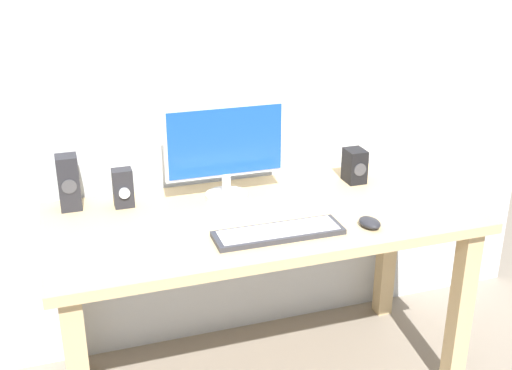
{
  "coord_description": "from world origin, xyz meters",
  "views": [
    {
      "loc": [
        -0.72,
        -2.09,
        1.79
      ],
      "look_at": [
        -0.03,
        0.0,
        0.9
      ],
      "focal_mm": 44.48,
      "sensor_mm": 36.0,
      "label": 1
    }
  ],
  "objects_px": {
    "speaker_left": "(69,183)",
    "audio_controller": "(123,188)",
    "desk": "(262,240)",
    "monitor": "(225,147)",
    "mouse": "(370,223)",
    "keyboard_primary": "(278,233)",
    "speaker_right": "(355,166)"
  },
  "relations": [
    {
      "from": "desk",
      "to": "keyboard_primary",
      "type": "height_order",
      "value": "keyboard_primary"
    },
    {
      "from": "speaker_right",
      "to": "mouse",
      "type": "bearing_deg",
      "value": -109.16
    },
    {
      "from": "desk",
      "to": "speaker_right",
      "type": "relative_size",
      "value": 11.29
    },
    {
      "from": "desk",
      "to": "speaker_right",
      "type": "height_order",
      "value": "speaker_right"
    },
    {
      "from": "mouse",
      "to": "keyboard_primary",
      "type": "bearing_deg",
      "value": 167.34
    },
    {
      "from": "mouse",
      "to": "audio_controller",
      "type": "height_order",
      "value": "audio_controller"
    },
    {
      "from": "monitor",
      "to": "keyboard_primary",
      "type": "distance_m",
      "value": 0.45
    },
    {
      "from": "mouse",
      "to": "speaker_right",
      "type": "relative_size",
      "value": 0.69
    },
    {
      "from": "keyboard_primary",
      "to": "speaker_right",
      "type": "bearing_deg",
      "value": 38.23
    },
    {
      "from": "desk",
      "to": "monitor",
      "type": "relative_size",
      "value": 3.35
    },
    {
      "from": "keyboard_primary",
      "to": "mouse",
      "type": "height_order",
      "value": "mouse"
    },
    {
      "from": "monitor",
      "to": "audio_controller",
      "type": "bearing_deg",
      "value": 175.47
    },
    {
      "from": "monitor",
      "to": "speaker_right",
      "type": "relative_size",
      "value": 3.37
    },
    {
      "from": "speaker_left",
      "to": "audio_controller",
      "type": "distance_m",
      "value": 0.21
    },
    {
      "from": "desk",
      "to": "speaker_left",
      "type": "bearing_deg",
      "value": 158.19
    },
    {
      "from": "monitor",
      "to": "mouse",
      "type": "distance_m",
      "value": 0.64
    },
    {
      "from": "mouse",
      "to": "desk",
      "type": "bearing_deg",
      "value": 138.65
    },
    {
      "from": "monitor",
      "to": "speaker_left",
      "type": "height_order",
      "value": "monitor"
    },
    {
      "from": "keyboard_primary",
      "to": "mouse",
      "type": "xyz_separation_m",
      "value": [
        0.34,
        -0.04,
        0.01
      ]
    },
    {
      "from": "keyboard_primary",
      "to": "audio_controller",
      "type": "distance_m",
      "value": 0.65
    },
    {
      "from": "desk",
      "to": "monitor",
      "type": "distance_m",
      "value": 0.39
    },
    {
      "from": "speaker_left",
      "to": "audio_controller",
      "type": "bearing_deg",
      "value": -12.18
    },
    {
      "from": "desk",
      "to": "audio_controller",
      "type": "distance_m",
      "value": 0.58
    },
    {
      "from": "keyboard_primary",
      "to": "desk",
      "type": "bearing_deg",
      "value": 87.82
    },
    {
      "from": "speaker_right",
      "to": "speaker_left",
      "type": "bearing_deg",
      "value": 175.66
    },
    {
      "from": "speaker_right",
      "to": "audio_controller",
      "type": "relative_size",
      "value": 0.94
    },
    {
      "from": "speaker_left",
      "to": "mouse",
      "type": "bearing_deg",
      "value": -26.55
    },
    {
      "from": "speaker_left",
      "to": "audio_controller",
      "type": "xyz_separation_m",
      "value": [
        0.2,
        -0.04,
        -0.03
      ]
    },
    {
      "from": "desk",
      "to": "audio_controller",
      "type": "xyz_separation_m",
      "value": [
        -0.49,
        0.23,
        0.19
      ]
    },
    {
      "from": "speaker_right",
      "to": "speaker_left",
      "type": "relative_size",
      "value": 0.66
    },
    {
      "from": "speaker_right",
      "to": "audio_controller",
      "type": "xyz_separation_m",
      "value": [
        -0.97,
        0.05,
        0.0
      ]
    },
    {
      "from": "desk",
      "to": "speaker_left",
      "type": "xyz_separation_m",
      "value": [
        -0.69,
        0.28,
        0.22
      ]
    }
  ]
}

